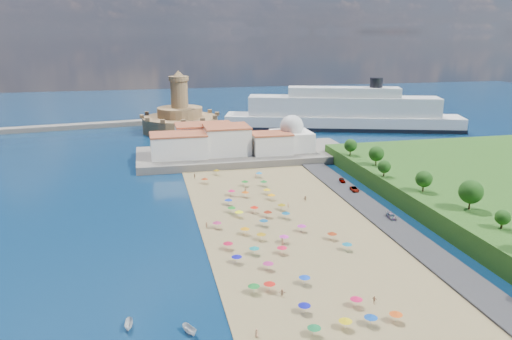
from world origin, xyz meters
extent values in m
plane|color=#071938|center=(0.00, 0.00, 0.00)|extent=(700.00, 700.00, 0.00)
cube|color=#59544C|center=(10.00, 73.00, 1.50)|extent=(90.00, 36.00, 3.00)
cube|color=#59544C|center=(-12.00, 108.00, 1.20)|extent=(18.00, 70.00, 2.40)
cube|color=silver|center=(-18.00, 69.00, 7.50)|extent=(22.00, 14.00, 9.00)
cube|color=silver|center=(2.00, 71.00, 8.50)|extent=(18.00, 16.00, 11.00)
cube|color=silver|center=(20.00, 67.00, 7.00)|extent=(16.00, 12.00, 8.00)
cube|color=silver|center=(-6.00, 83.00, 8.00)|extent=(24.00, 14.00, 10.00)
cube|color=silver|center=(30.00, 71.00, 7.00)|extent=(16.00, 16.00, 8.00)
sphere|color=silver|center=(30.00, 71.00, 13.00)|extent=(10.00, 10.00, 10.00)
cylinder|color=silver|center=(30.00, 71.00, 16.80)|extent=(1.20, 1.20, 1.60)
cylinder|color=#9E784F|center=(-12.00, 138.00, 4.00)|extent=(40.00, 40.00, 8.00)
cylinder|color=#9E784F|center=(-12.00, 138.00, 10.50)|extent=(24.00, 24.00, 5.00)
cylinder|color=#9E784F|center=(-12.00, 138.00, 20.00)|extent=(9.00, 9.00, 14.00)
cylinder|color=#9E784F|center=(-12.00, 138.00, 28.20)|extent=(10.40, 10.40, 2.40)
cone|color=#9E784F|center=(-12.00, 138.00, 30.90)|extent=(6.00, 6.00, 3.00)
cube|color=black|center=(75.30, 124.75, 1.04)|extent=(128.90, 56.54, 2.07)
cube|color=silver|center=(75.30, 124.75, 3.84)|extent=(127.83, 55.86, 7.68)
cube|color=silver|center=(75.30, 124.75, 12.80)|extent=(102.37, 45.01, 10.24)
cube|color=silver|center=(75.30, 124.75, 20.48)|extent=(60.60, 29.11, 5.12)
cylinder|color=black|center=(91.60, 119.69, 25.60)|extent=(6.83, 6.83, 5.12)
cylinder|color=gray|center=(-5.89, 3.51, 1.25)|extent=(0.07, 0.07, 2.00)
cone|color=#F1FF0D|center=(-5.89, 3.51, 2.15)|extent=(2.50, 2.50, 0.60)
cylinder|color=gray|center=(-7.05, 14.59, 1.25)|extent=(0.07, 0.07, 2.00)
cone|color=#0D2DB2|center=(-7.05, 14.59, 2.15)|extent=(2.50, 2.50, 0.60)
cylinder|color=gray|center=(7.08, 16.30, 1.25)|extent=(0.07, 0.07, 2.00)
cone|color=#FFA50B|center=(7.08, 16.30, 2.15)|extent=(2.50, 2.50, 0.60)
cylinder|color=gray|center=(6.96, 22.02, 1.25)|extent=(0.07, 0.07, 2.00)
cone|color=gold|center=(6.96, 22.02, 2.15)|extent=(2.50, 2.50, 0.60)
cylinder|color=gray|center=(-0.50, -22.95, 1.25)|extent=(0.07, 0.07, 2.00)
cone|color=red|center=(-0.50, -22.95, 2.15)|extent=(2.50, 2.50, 0.60)
cylinder|color=gray|center=(-11.13, -39.66, 1.25)|extent=(0.07, 0.07, 2.00)
cone|color=#147226|center=(-11.13, -39.66, 2.15)|extent=(2.50, 2.50, 0.60)
cylinder|color=gray|center=(8.42, -10.71, 1.25)|extent=(0.07, 0.07, 2.00)
cone|color=#B12597|center=(8.42, -10.71, 2.15)|extent=(2.50, 2.50, 0.60)
cylinder|color=gray|center=(7.14, -49.07, 1.25)|extent=(0.07, 0.07, 2.00)
cone|color=#CF1048|center=(7.14, -49.07, 2.15)|extent=(2.50, 2.50, 0.60)
cylinder|color=gray|center=(-3.40, -49.03, 1.25)|extent=(0.07, 0.07, 2.00)
cone|color=#0B0F98|center=(-3.40, -49.03, 2.15)|extent=(2.50, 2.50, 0.60)
cylinder|color=gray|center=(-0.58, -4.69, 1.25)|extent=(0.07, 0.07, 2.00)
cone|color=#0E5081|center=(-0.58, -4.69, 2.15)|extent=(2.50, 2.50, 0.60)
cylinder|color=gray|center=(-4.05, -56.48, 1.25)|extent=(0.07, 0.07, 2.00)
cone|color=#126A35|center=(-4.05, -56.48, 2.15)|extent=(2.50, 2.50, 0.60)
cylinder|color=gray|center=(7.68, 6.61, 1.25)|extent=(0.07, 0.07, 2.00)
cone|color=#87700C|center=(7.68, 6.61, 2.15)|extent=(2.50, 2.50, 0.60)
cylinder|color=gray|center=(-4.56, 23.35, 1.25)|extent=(0.07, 0.07, 2.00)
cone|color=#D0104E|center=(-4.56, 23.35, 2.15)|extent=(2.50, 2.50, 0.60)
cylinder|color=gray|center=(12.03, -55.65, 1.25)|extent=(0.07, 0.07, 2.00)
cone|color=#D94B11|center=(12.03, -55.65, 2.15)|extent=(2.50, 2.50, 0.60)
cylinder|color=gray|center=(8.13, 31.16, 1.25)|extent=(0.07, 0.07, 2.00)
cone|color=#147125|center=(8.13, 31.16, 2.15)|extent=(2.50, 2.50, 0.60)
cylinder|color=gray|center=(-3.44, -13.85, 1.25)|extent=(0.07, 0.07, 2.00)
cone|color=#A0780E|center=(-3.44, -13.85, 2.15)|extent=(2.50, 2.50, 0.60)
cylinder|color=gray|center=(15.54, -24.49, 1.25)|extent=(0.07, 0.07, 2.00)
cone|color=#0F6B8C|center=(15.54, -24.49, 2.15)|extent=(2.50, 2.50, 0.60)
cylinder|color=gray|center=(-12.69, -17.56, 1.25)|extent=(0.07, 0.07, 2.00)
cone|color=#B20E31|center=(-12.69, -17.56, 2.15)|extent=(2.50, 2.50, 0.60)
cylinder|color=gray|center=(-0.76, 6.27, 1.25)|extent=(0.07, 0.07, 2.00)
cone|color=red|center=(-0.76, 6.27, 2.15)|extent=(2.50, 2.50, 0.60)
cylinder|color=gray|center=(-7.80, -39.46, 1.25)|extent=(0.07, 0.07, 2.00)
cone|color=red|center=(-7.80, -39.46, 2.15)|extent=(2.50, 2.50, 0.60)
cylinder|color=gray|center=(9.03, 42.01, 1.25)|extent=(0.07, 0.07, 2.00)
cone|color=#0E6DBA|center=(9.03, 42.01, 2.15)|extent=(2.50, 2.50, 0.60)
cylinder|color=gray|center=(14.39, -17.51, 1.25)|extent=(0.07, 0.07, 2.00)
cone|color=maroon|center=(14.39, -17.51, 2.15)|extent=(2.50, 2.50, 0.60)
cylinder|color=gray|center=(7.07, -55.63, 1.25)|extent=(0.07, 0.07, 2.00)
cone|color=#0C40A2|center=(7.07, -55.63, 2.15)|extent=(2.50, 2.50, 0.60)
cylinder|color=gray|center=(-12.00, -25.39, 1.25)|extent=(0.07, 0.07, 2.00)
cone|color=#0E0C9C|center=(-12.00, -25.39, 2.15)|extent=(2.50, 2.50, 0.60)
cylinder|color=gray|center=(6.96, -0.49, 1.25)|extent=(0.07, 0.07, 2.00)
cone|color=#0E5580|center=(6.96, -0.49, 2.15)|extent=(2.50, 2.50, 0.60)
cylinder|color=gray|center=(2.12, -55.69, 1.25)|extent=(0.07, 0.07, 2.00)
cone|color=#D4B90B|center=(2.12, -55.69, 2.15)|extent=(2.50, 2.50, 0.60)
cylinder|color=gray|center=(2.18, 1.60, 1.25)|extent=(0.07, 0.07, 2.00)
cone|color=maroon|center=(2.18, 1.60, 2.15)|extent=(2.50, 2.50, 0.60)
cylinder|color=gray|center=(1.73, 32.60, 1.25)|extent=(0.07, 0.07, 2.00)
cone|color=#136F1B|center=(1.73, 32.60, 2.15)|extent=(2.50, 2.50, 0.60)
cylinder|color=gray|center=(-7.03, -21.80, 1.25)|extent=(0.07, 0.07, 2.00)
cone|color=#0D7979|center=(-7.03, -21.80, 2.15)|extent=(2.50, 2.50, 0.60)
cylinder|color=gray|center=(0.11, -38.41, 1.25)|extent=(0.07, 0.07, 2.00)
cone|color=#0E3BBC|center=(0.11, -38.41, 2.15)|extent=(2.50, 2.50, 0.60)
cylinder|color=gray|center=(-7.35, 7.41, 1.25)|extent=(0.07, 0.07, 2.00)
cone|color=#17811E|center=(-7.35, 7.41, 2.15)|extent=(2.50, 2.50, 0.60)
cylinder|color=gray|center=(1.85, -16.55, 1.25)|extent=(0.07, 0.07, 2.00)
cone|color=#C62AA8|center=(1.85, -16.55, 2.15)|extent=(2.50, 2.50, 0.60)
cylinder|color=gray|center=(-13.30, -3.47, 1.25)|extent=(0.07, 0.07, 2.00)
cone|color=#9F2257|center=(-13.30, -3.47, 2.15)|extent=(2.50, 2.50, 0.60)
cylinder|color=gray|center=(-0.48, 20.91, 1.25)|extent=(0.07, 0.07, 2.00)
cone|color=#CE550B|center=(-0.48, 20.91, 2.15)|extent=(2.50, 2.50, 0.60)
cylinder|color=gray|center=(-5.75, -30.34, 1.25)|extent=(0.07, 0.07, 2.00)
cone|color=#A42368|center=(-5.75, -30.34, 2.15)|extent=(2.50, 2.50, 0.60)
cylinder|color=gray|center=(-6.75, -9.31, 1.25)|extent=(0.07, 0.07, 2.00)
cone|color=orange|center=(-6.75, -9.31, 2.15)|extent=(2.50, 2.50, 0.60)
cylinder|color=gray|center=(-11.37, 38.77, 1.25)|extent=(0.07, 0.07, 2.00)
cone|color=#9B300E|center=(-11.37, 38.77, 2.15)|extent=(2.50, 2.50, 0.60)
cylinder|color=gray|center=(-5.65, 48.96, 1.25)|extent=(0.07, 0.07, 2.00)
cone|color=#7F600B|center=(-5.65, 48.96, 2.15)|extent=(2.50, 2.50, 0.60)
imported|color=tan|center=(-13.93, -54.52, 1.05)|extent=(0.82, 0.56, 1.61)
imported|color=tan|center=(7.56, 40.91, 1.13)|extent=(1.09, 1.32, 1.77)
imported|color=tan|center=(-5.83, -42.19, 1.12)|extent=(1.68, 0.93, 1.73)
imported|color=tan|center=(11.07, -48.80, 1.11)|extent=(1.07, 0.93, 1.73)
imported|color=tan|center=(17.16, 12.87, 1.14)|extent=(1.73, 1.01, 1.77)
imported|color=tan|center=(1.14, -17.65, 1.19)|extent=(1.03, 1.10, 1.89)
imported|color=tan|center=(0.96, 27.06, 1.03)|extent=(0.77, 0.60, 1.56)
imported|color=tan|center=(10.15, 8.07, 1.18)|extent=(0.81, 0.74, 1.86)
imported|color=tan|center=(-14.20, 45.82, 1.19)|extent=(0.93, 1.19, 1.88)
imported|color=tan|center=(-16.03, -2.50, 1.13)|extent=(1.08, 1.05, 1.75)
imported|color=white|center=(-25.24, -50.64, 0.76)|extent=(3.07, 4.18, 1.52)
imported|color=white|center=(-35.82, -46.53, 0.72)|extent=(1.71, 3.85, 1.45)
imported|color=gray|center=(36.00, -7.85, 1.36)|extent=(2.09, 4.63, 1.32)
imported|color=gray|center=(36.00, 17.91, 1.37)|extent=(2.79, 5.05, 1.34)
imported|color=gray|center=(36.00, 28.59, 1.38)|extent=(2.19, 4.18, 1.36)
cylinder|color=#382314|center=(51.73, -32.57, 7.03)|extent=(0.50, 0.50, 2.06)
sphere|color=#14380F|center=(51.73, -32.57, 8.88)|extent=(3.71, 3.71, 3.71)
cylinder|color=#382314|center=(52.47, -19.01, 7.77)|extent=(0.50, 0.50, 3.55)
sphere|color=#14380F|center=(52.47, -19.01, 10.97)|extent=(6.39, 6.39, 6.39)
cylinder|color=#382314|center=(48.78, -2.20, 7.39)|extent=(0.50, 0.50, 2.78)
sphere|color=#14380F|center=(48.78, -2.20, 9.90)|extent=(5.01, 5.01, 5.01)
cylinder|color=#382314|center=(44.80, 15.16, 7.19)|extent=(0.50, 0.50, 2.38)
sphere|color=#14380F|center=(44.80, 15.16, 9.33)|extent=(4.29, 4.29, 4.29)
cylinder|color=#382314|center=(48.65, 28.93, 7.51)|extent=(0.50, 0.50, 3.02)
sphere|color=#14380F|center=(48.65, 28.93, 10.23)|extent=(5.43, 5.43, 5.43)
cylinder|color=#382314|center=(45.79, 45.09, 7.37)|extent=(0.50, 0.50, 2.75)
sphere|color=#14380F|center=(45.79, 45.09, 9.85)|extent=(4.95, 4.95, 4.95)
camera|label=1|loc=(-30.93, -128.91, 51.79)|focal=35.00mm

